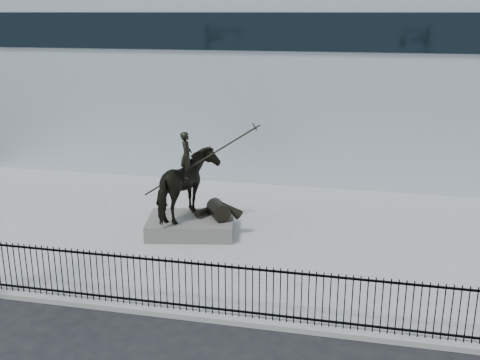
# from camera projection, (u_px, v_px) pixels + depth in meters

# --- Properties ---
(ground) EXTENTS (120.00, 120.00, 0.00)m
(ground) POSITION_uv_depth(u_px,v_px,m) (207.00, 345.00, 13.71)
(ground) COLOR black
(ground) RESTS_ON ground
(plaza) EXTENTS (30.00, 12.00, 0.15)m
(plaza) POSITION_uv_depth(u_px,v_px,m) (259.00, 236.00, 20.24)
(plaza) COLOR gray
(plaza) RESTS_ON ground
(building) EXTENTS (44.00, 14.00, 9.00)m
(building) POSITION_uv_depth(u_px,v_px,m) (303.00, 74.00, 31.12)
(building) COLOR silver
(building) RESTS_ON ground
(picket_fence) EXTENTS (22.10, 0.10, 1.50)m
(picket_fence) POSITION_uv_depth(u_px,v_px,m) (219.00, 289.00, 14.62)
(picket_fence) COLOR black
(picket_fence) RESTS_ON plaza
(statue_plinth) EXTENTS (3.40, 2.65, 0.57)m
(statue_plinth) POSITION_uv_depth(u_px,v_px,m) (191.00, 225.00, 20.21)
(statue_plinth) COLOR #55524D
(statue_plinth) RESTS_ON plaza
(equestrian_statue) EXTENTS (3.85, 2.77, 3.32)m
(equestrian_statue) POSITION_uv_depth(u_px,v_px,m) (192.00, 186.00, 19.78)
(equestrian_statue) COLOR black
(equestrian_statue) RESTS_ON statue_plinth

